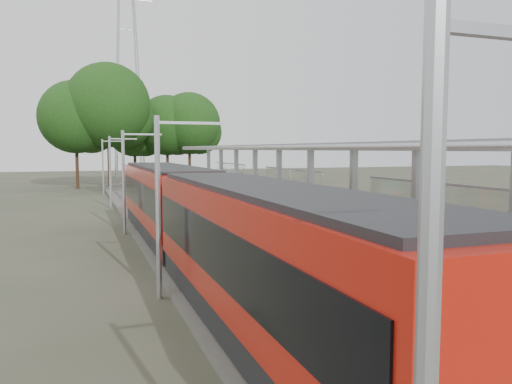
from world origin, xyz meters
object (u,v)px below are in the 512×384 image
at_px(info_pillar_near, 364,217).
at_px(litter_bin, 310,210).
at_px(info_pillar_far, 285,201).
at_px(bench_far, 237,187).
at_px(bench_mid, 310,206).
at_px(bench_near, 347,217).
at_px(train, 199,216).

height_order(info_pillar_near, litter_bin, info_pillar_near).
bearing_deg(info_pillar_far, bench_far, 84.17).
bearing_deg(info_pillar_near, bench_mid, 82.34).
bearing_deg(info_pillar_far, bench_mid, -44.90).
xyz_separation_m(bench_far, info_pillar_near, (-0.61, -18.51, 0.18)).
bearing_deg(info_pillar_near, info_pillar_far, 91.01).
relative_size(bench_mid, bench_far, 0.93).
height_order(bench_near, info_pillar_far, info_pillar_far).
bearing_deg(info_pillar_far, litter_bin, -79.76).
bearing_deg(bench_mid, bench_far, 106.42).
distance_m(train, litter_bin, 8.01).
height_order(bench_near, bench_mid, bench_near).
xyz_separation_m(train, info_pillar_near, (6.49, -0.38, -0.28)).
xyz_separation_m(bench_mid, info_pillar_near, (-0.62, -6.15, 0.23)).
bearing_deg(info_pillar_near, litter_bin, 87.32).
bearing_deg(bench_mid, bench_near, -80.21).
relative_size(bench_mid, litter_bin, 1.66).
bearing_deg(train, litter_bin, 34.83).
bearing_deg(bench_far, info_pillar_far, -78.60).
bearing_deg(train, bench_mid, 39.07).
distance_m(train, bench_mid, 9.17).
relative_size(info_pillar_near, litter_bin, 1.87).
bearing_deg(bench_mid, litter_bin, -98.21).
distance_m(bench_mid, bench_far, 12.36).
bearing_deg(bench_far, bench_near, -75.54).
relative_size(train, bench_near, 15.56).
relative_size(bench_mid, info_pillar_far, 0.92).
bearing_deg(litter_bin, bench_near, -89.94).
height_order(train, info_pillar_far, train).
distance_m(train, info_pillar_near, 6.51).
bearing_deg(litter_bin, bench_far, 87.69).
bearing_deg(bench_far, bench_mid, -73.69).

